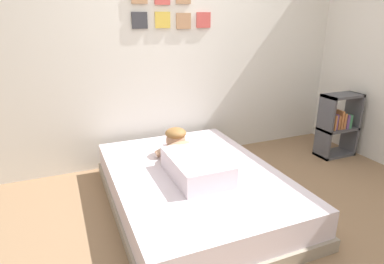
{
  "coord_description": "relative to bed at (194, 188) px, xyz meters",
  "views": [
    {
      "loc": [
        -1.2,
        -1.81,
        1.58
      ],
      "look_at": [
        -0.1,
        0.83,
        0.57
      ],
      "focal_mm": 30.6,
      "sensor_mm": 36.0,
      "label": 1
    }
  ],
  "objects": [
    {
      "name": "coffee_cup",
      "position": [
        0.19,
        0.32,
        0.2
      ],
      "size": [
        0.12,
        0.09,
        0.07
      ],
      "color": "#D84C47",
      "rests_on": "bed"
    },
    {
      "name": "person_lying",
      "position": [
        -0.02,
        0.04,
        0.27
      ],
      "size": [
        0.43,
        0.92,
        0.27
      ],
      "color": "silver",
      "rests_on": "bed"
    },
    {
      "name": "bed",
      "position": [
        0.0,
        0.0,
        0.0
      ],
      "size": [
        1.4,
        1.96,
        0.32
      ],
      "color": "gray",
      "rests_on": "ground"
    },
    {
      "name": "back_wall",
      "position": [
        0.2,
        1.12,
        1.09
      ],
      "size": [
        4.19,
        0.12,
        2.5
      ],
      "color": "silver",
      "rests_on": "ground"
    },
    {
      "name": "ground_plane",
      "position": [
        0.2,
        -0.54,
        -0.16
      ],
      "size": [
        12.39,
        12.39,
        0.0
      ],
      "primitive_type": "plane",
      "color": "#8C6B4C"
    },
    {
      "name": "pillow",
      "position": [
        0.15,
        0.53,
        0.22
      ],
      "size": [
        0.52,
        0.32,
        0.11
      ],
      "primitive_type": "ellipsoid",
      "color": "silver",
      "rests_on": "bed"
    },
    {
      "name": "cell_phone",
      "position": [
        0.18,
        0.16,
        0.17
      ],
      "size": [
        0.07,
        0.14,
        0.01
      ],
      "primitive_type": "cube",
      "color": "black",
      "rests_on": "bed"
    },
    {
      "name": "bookshelf",
      "position": [
        1.99,
        0.37,
        0.23
      ],
      "size": [
        0.45,
        0.24,
        0.75
      ],
      "color": "#4C4C51",
      "rests_on": "ground"
    }
  ]
}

